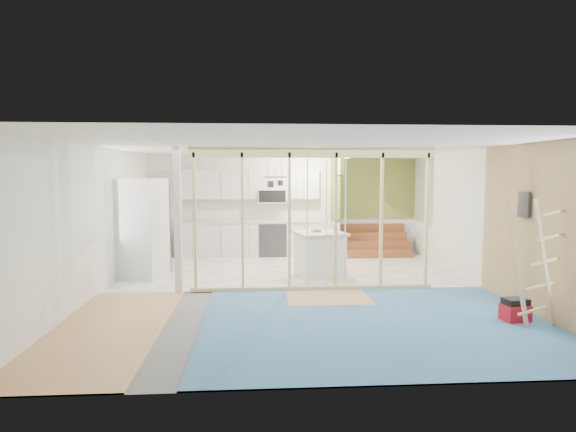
{
  "coord_description": "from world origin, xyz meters",
  "views": [
    {
      "loc": [
        -0.72,
        -8.57,
        2.14
      ],
      "look_at": [
        -0.1,
        0.6,
        1.32
      ],
      "focal_mm": 30.0,
      "sensor_mm": 36.0,
      "label": 1
    }
  ],
  "objects": [
    {
      "name": "base_cabinets",
      "position": [
        -1.61,
        3.36,
        0.47
      ],
      "size": [
        4.45,
        2.24,
        0.93
      ],
      "color": "silver",
      "rests_on": "room"
    },
    {
      "name": "fridge",
      "position": [
        -3.06,
        1.36,
        1.01
      ],
      "size": [
        1.07,
        1.03,
        2.03
      ],
      "rotation": [
        0.0,
        0.0,
        -0.25
      ],
      "color": "silver",
      "rests_on": "room"
    },
    {
      "name": "stud_frame",
      "position": [
        -0.22,
        -0.0,
        1.58
      ],
      "size": [
        4.66,
        0.14,
        2.6
      ],
      "color": "#EDDC91",
      "rests_on": "room"
    },
    {
      "name": "green_partition",
      "position": [
        2.04,
        3.66,
        0.94
      ],
      "size": [
        2.25,
        1.51,
        2.6
      ],
      "color": "olive",
      "rests_on": "room"
    },
    {
      "name": "toolbox",
      "position": [
        3.0,
        -2.04,
        0.16
      ],
      "size": [
        0.4,
        0.33,
        0.34
      ],
      "rotation": [
        0.0,
        0.0,
        0.16
      ],
      "color": "#B5101B",
      "rests_on": "room"
    },
    {
      "name": "island",
      "position": [
        0.59,
        1.16,
        0.46
      ],
      "size": [
        1.14,
        1.14,
        0.93
      ],
      "rotation": [
        0.0,
        0.0,
        0.23
      ],
      "color": "white",
      "rests_on": "room"
    },
    {
      "name": "room",
      "position": [
        0.0,
        0.0,
        1.3
      ],
      "size": [
        7.01,
        8.01,
        2.61
      ],
      "color": "slate",
      "rests_on": "ground"
    },
    {
      "name": "ceiling_light",
      "position": [
        1.4,
        3.0,
        2.54
      ],
      "size": [
        0.32,
        0.32,
        0.08
      ],
      "primitive_type": "cylinder",
      "color": "#FFEABF",
      "rests_on": "room"
    },
    {
      "name": "soap_bottle_b",
      "position": [
        0.05,
        3.82,
        1.02
      ],
      "size": [
        0.09,
        0.09,
        0.19
      ],
      "primitive_type": "imported",
      "rotation": [
        0.0,
        0.0,
        0.09
      ],
      "color": "silver",
      "rests_on": "base_cabinets"
    },
    {
      "name": "pot_rack",
      "position": [
        -0.31,
        1.89,
        2.0
      ],
      "size": [
        0.52,
        0.52,
        0.72
      ],
      "color": "black",
      "rests_on": "room"
    },
    {
      "name": "sheathing_panel",
      "position": [
        3.48,
        -2.0,
        1.3
      ],
      "size": [
        0.02,
        4.0,
        2.6
      ],
      "primitive_type": "cube",
      "color": "tan",
      "rests_on": "room"
    },
    {
      "name": "upper_cabinets",
      "position": [
        -0.84,
        3.82,
        1.82
      ],
      "size": [
        3.6,
        0.41,
        0.85
      ],
      "color": "silver",
      "rests_on": "room"
    },
    {
      "name": "bowl",
      "position": [
        0.54,
        1.24,
        0.96
      ],
      "size": [
        0.24,
        0.24,
        0.06
      ],
      "primitive_type": "imported",
      "rotation": [
        0.0,
        0.0,
        0.02
      ],
      "color": "silver",
      "rests_on": "island"
    },
    {
      "name": "floor_overlays",
      "position": [
        0.07,
        0.06,
        0.01
      ],
      "size": [
        7.0,
        8.0,
        0.03
      ],
      "color": "beige",
      "rests_on": "room"
    },
    {
      "name": "electrical_panel",
      "position": [
        3.43,
        -1.4,
        1.65
      ],
      "size": [
        0.04,
        0.3,
        0.4
      ],
      "primitive_type": "cube",
      "color": "#343438",
      "rests_on": "room"
    },
    {
      "name": "ladder",
      "position": [
        3.08,
        -2.33,
        0.91
      ],
      "size": [
        0.96,
        0.08,
        1.78
      ],
      "rotation": [
        0.0,
        0.0,
        0.1
      ],
      "color": "tan",
      "rests_on": "room"
    },
    {
      "name": "soap_bottle_a",
      "position": [
        -2.29,
        3.77,
        1.08
      ],
      "size": [
        0.15,
        0.15,
        0.31
      ],
      "primitive_type": "imported",
      "rotation": [
        0.0,
        0.0,
        -0.34
      ],
      "color": "#ABB3BF",
      "rests_on": "base_cabinets"
    }
  ]
}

